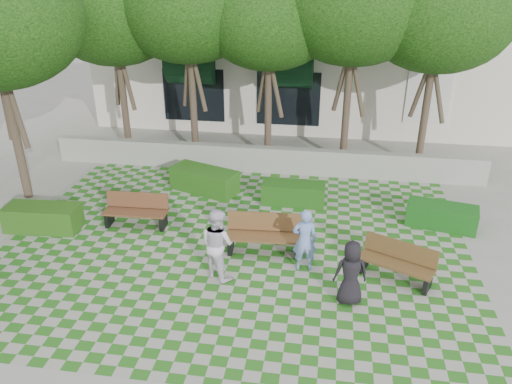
% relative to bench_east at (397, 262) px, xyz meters
% --- Properties ---
extents(ground, '(90.00, 90.00, 0.00)m').
position_rel_bench_east_xyz_m(ground, '(-4.01, -0.23, -0.44)').
color(ground, gray).
rests_on(ground, ground).
extents(lawn, '(12.00, 12.00, 0.00)m').
position_rel_bench_east_xyz_m(lawn, '(-4.01, 0.77, -0.43)').
color(lawn, '#2B721E').
rests_on(lawn, ground).
extents(retaining_wall, '(15.00, 0.36, 0.90)m').
position_rel_bench_east_xyz_m(retaining_wall, '(-4.01, 5.97, 0.01)').
color(retaining_wall, '#9E9B93').
rests_on(retaining_wall, ground).
extents(bench_east, '(1.80, 1.24, 0.90)m').
position_rel_bench_east_xyz_m(bench_east, '(0.00, 0.00, 0.00)').
color(bench_east, brown).
rests_on(bench_east, ground).
extents(bench_mid, '(1.94, 0.75, 1.00)m').
position_rel_bench_east_xyz_m(bench_mid, '(-3.21, 0.72, 0.05)').
color(bench_mid, brown).
rests_on(bench_mid, ground).
extents(bench_west, '(1.78, 0.65, 0.92)m').
position_rel_bench_east_xyz_m(bench_west, '(-6.93, 1.54, 0.01)').
color(bench_west, brown).
rests_on(bench_west, ground).
extents(hedge_east, '(1.99, 1.13, 0.65)m').
position_rel_bench_east_xyz_m(hedge_east, '(1.49, 2.78, -0.11)').
color(hedge_east, '#154F16').
rests_on(hedge_east, ground).
extents(hedge_midright, '(1.90, 0.79, 0.66)m').
position_rel_bench_east_xyz_m(hedge_midright, '(-2.72, 3.60, -0.11)').
color(hedge_midright, '#1B4D14').
rests_on(hedge_midright, ground).
extents(hedge_midleft, '(2.32, 1.57, 0.75)m').
position_rel_bench_east_xyz_m(hedge_midleft, '(-5.61, 4.05, -0.06)').
color(hedge_midleft, '#215316').
rests_on(hedge_midleft, ground).
extents(hedge_west, '(2.05, 0.92, 0.70)m').
position_rel_bench_east_xyz_m(hedge_west, '(-9.40, 0.93, -0.08)').
color(hedge_west, '#245015').
rests_on(hedge_west, ground).
extents(person_blue, '(0.62, 0.45, 1.60)m').
position_rel_bench_east_xyz_m(person_blue, '(-2.16, 0.07, 0.36)').
color(person_blue, '#7D99E5').
rests_on(person_blue, ground).
extents(person_dark, '(0.80, 0.59, 1.49)m').
position_rel_bench_east_xyz_m(person_dark, '(-1.10, -1.06, 0.31)').
color(person_dark, black).
rests_on(person_dark, ground).
extents(person_white, '(1.07, 1.02, 1.75)m').
position_rel_bench_east_xyz_m(person_white, '(-4.13, -0.52, 0.44)').
color(person_white, white).
rests_on(person_white, ground).
extents(tree_row, '(17.70, 13.40, 7.41)m').
position_rel_bench_east_xyz_m(tree_row, '(-5.87, 5.72, 4.74)').
color(tree_row, '#47382B').
rests_on(tree_row, ground).
extents(building, '(18.00, 8.92, 5.15)m').
position_rel_bench_east_xyz_m(building, '(-3.07, 13.85, 2.08)').
color(building, silver).
rests_on(building, ground).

